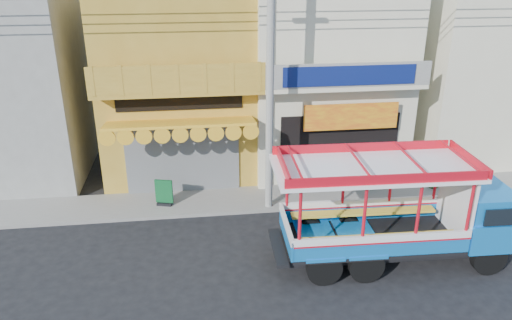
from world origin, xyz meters
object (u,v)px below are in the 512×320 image
(potted_plant_c, at_px, (434,176))
(songthaew_truck, at_px, (416,211))
(potted_plant_a, at_px, (367,176))
(green_sign, at_px, (164,194))
(utility_pole, at_px, (275,70))

(potted_plant_c, bearing_deg, songthaew_truck, -6.40)
(potted_plant_a, relative_size, potted_plant_c, 1.06)
(songthaew_truck, height_order, green_sign, songthaew_truck)
(potted_plant_a, bearing_deg, utility_pole, 148.47)
(potted_plant_c, bearing_deg, green_sign, -62.89)
(utility_pole, xyz_separation_m, potted_plant_a, (3.86, 1.02, -4.42))
(potted_plant_a, bearing_deg, green_sign, 136.95)
(songthaew_truck, bearing_deg, potted_plant_c, 57.23)
(potted_plant_a, height_order, potted_plant_c, potted_plant_a)
(utility_pole, height_order, songthaew_truck, utility_pole)
(green_sign, distance_m, potted_plant_c, 10.28)
(utility_pole, height_order, green_sign, utility_pole)
(utility_pole, relative_size, green_sign, 28.84)
(songthaew_truck, relative_size, green_sign, 7.44)
(green_sign, xyz_separation_m, potted_plant_a, (7.71, 0.45, 0.09))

